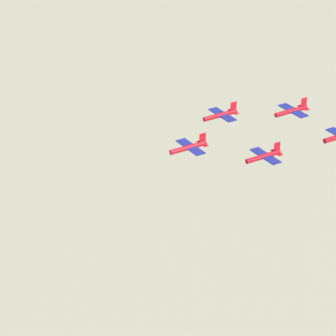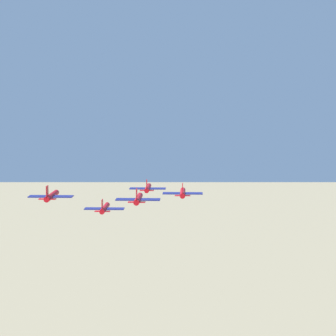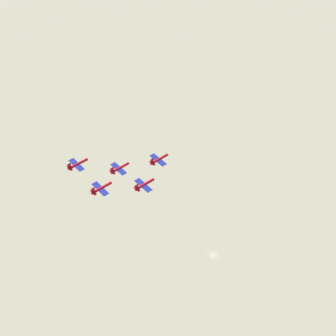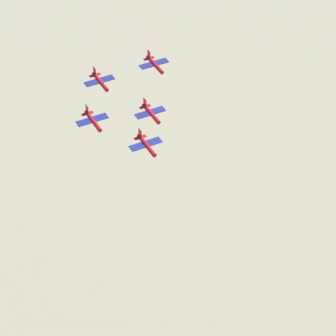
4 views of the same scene
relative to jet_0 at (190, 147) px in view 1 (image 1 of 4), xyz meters
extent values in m
cylinder|color=#B20C14|center=(0.35, 0.05, -0.04)|extent=(8.82, 2.41, 1.07)
cube|color=navy|center=(-0.23, -0.04, -0.04)|extent=(3.57, 8.44, 0.18)
cube|color=#B20C14|center=(-3.21, -0.50, 1.30)|extent=(1.56, 0.38, 2.14)
cube|color=#B20C14|center=(-3.21, -0.50, -0.04)|extent=(1.54, 3.24, 0.12)
cylinder|color=#B20C14|center=(-14.46, 5.91, -2.32)|extent=(8.82, 2.41, 1.07)
cube|color=navy|center=(-15.04, 5.82, -2.32)|extent=(3.57, 8.44, 0.18)
cube|color=#B20C14|center=(-18.02, 5.35, -0.98)|extent=(1.56, 0.38, 2.14)
cube|color=#B20C14|center=(-18.02, 5.35, -2.32)|extent=(1.54, 3.24, 0.12)
cylinder|color=#B20C14|center=(-11.97, -10.05, 0.97)|extent=(8.82, 2.41, 1.07)
cube|color=navy|center=(-12.54, -10.14, 0.97)|extent=(3.57, 8.44, 0.18)
cube|color=#B20C14|center=(-15.53, -10.60, 2.31)|extent=(1.56, 0.38, 2.14)
cube|color=#B20C14|center=(-15.53, -10.60, 0.97)|extent=(1.54, 3.24, 0.12)
cylinder|color=#B20C14|center=(-26.78, -4.19, 1.87)|extent=(8.82, 2.41, 1.07)
cube|color=navy|center=(-27.35, -4.28, 1.87)|extent=(3.57, 8.44, 0.18)
cube|color=#B20C14|center=(-30.34, -4.75, 3.21)|extent=(1.56, 0.38, 2.14)
cube|color=#B20C14|center=(-30.34, -4.75, 1.87)|extent=(1.54, 3.24, 0.12)
camera|label=1|loc=(61.15, 135.64, 75.69)|focal=85.00mm
camera|label=2|loc=(-143.18, -32.05, 21.05)|focal=70.00mm
camera|label=3|loc=(-67.62, -118.67, 126.10)|focal=50.00mm
camera|label=4|loc=(143.69, -42.85, 120.63)|focal=85.00mm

